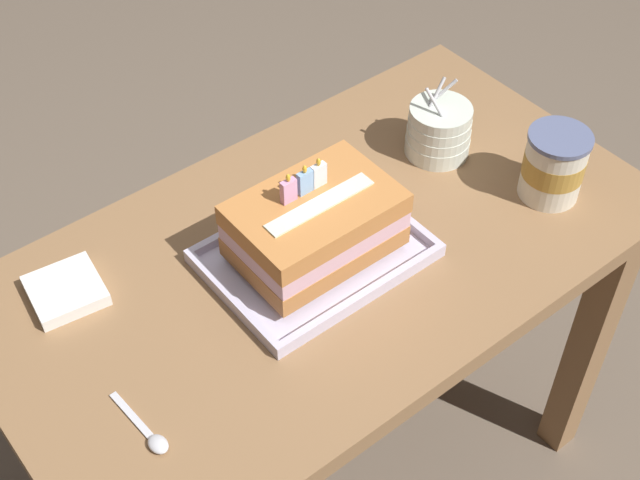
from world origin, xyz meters
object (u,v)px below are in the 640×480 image
Objects in this scene: birthday_cake at (315,224)px; bowl_stack at (439,130)px; foil_tray at (315,255)px; serving_spoon_near_tray at (152,437)px; ice_cream_tub at (554,165)px; napkin_pile at (66,291)px.

birthday_cake is 0.34m from bowl_stack.
foil_tray is 2.33× the size of bowl_stack.
serving_spoon_near_tray is at bearing -164.61° from bowl_stack.
birthday_cake is 1.94× the size of serving_spoon_near_tray.
foil_tray is at bearing -90.00° from birthday_cake.
birthday_cake is 1.98× the size of ice_cream_tub.
bowl_stack is 1.19× the size of napkin_pile.
bowl_stack is at bearing 12.02° from foil_tray.
bowl_stack is at bearing -8.76° from napkin_pile.
bowl_stack is 0.21m from ice_cream_tub.
birthday_cake reaches higher than foil_tray.
napkin_pile is (0.03, 0.30, 0.01)m from serving_spoon_near_tray.
serving_spoon_near_tray is at bearing -95.51° from napkin_pile.
birthday_cake reaches higher than napkin_pile.
ice_cream_tub reaches higher than foil_tray.
birthday_cake is at bearing 90.00° from foil_tray.
foil_tray reaches higher than napkin_pile.
bowl_stack is 1.14× the size of ice_cream_tub.
birthday_cake is at bearing 18.34° from serving_spoon_near_tray.
foil_tray is 0.34m from bowl_stack.
napkin_pile is at bearing 153.03° from foil_tray.
foil_tray is at bearing 18.32° from serving_spoon_near_tray.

